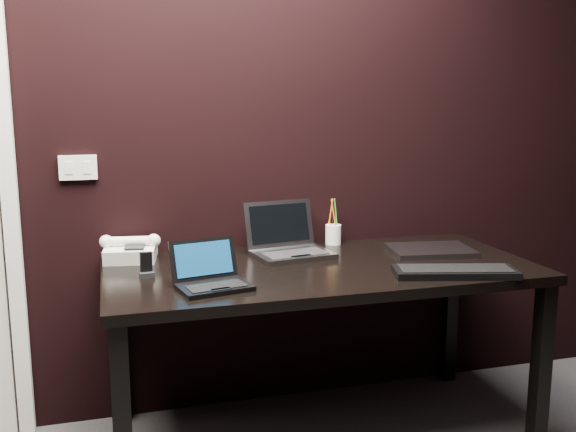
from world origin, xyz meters
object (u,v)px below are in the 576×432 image
object	(u,v)px
ext_keyboard	(455,272)
desk_phone	(131,250)
netbook	(211,279)
closed_laptop	(430,250)
pen_cup	(333,233)
silver_laptop	(289,246)
mobile_phone	(146,268)
desk	(321,284)

from	to	relation	value
ext_keyboard	desk_phone	distance (m)	1.30
netbook	closed_laptop	size ratio (longest dim) A/B	0.75
ext_keyboard	pen_cup	world-z (taller)	pen_cup
desk_phone	pen_cup	size ratio (longest dim) A/B	1.20
ext_keyboard	pen_cup	xyz separation A→B (m)	(-0.26, 0.63, 0.03)
silver_laptop	mobile_phone	bearing A→B (deg)	-163.97
netbook	desk_phone	xyz separation A→B (m)	(-0.26, 0.47, 0.01)
desk	silver_laptop	distance (m)	0.24
silver_laptop	desk_phone	world-z (taller)	silver_laptop
netbook	ext_keyboard	bearing A→B (deg)	-5.96
closed_laptop	netbook	bearing A→B (deg)	-165.92
netbook	desk_phone	bearing A→B (deg)	118.84
desk	desk_phone	distance (m)	0.79
silver_laptop	closed_laptop	world-z (taller)	silver_laptop
desk	ext_keyboard	world-z (taller)	ext_keyboard
desk	mobile_phone	distance (m)	0.69
closed_laptop	pen_cup	size ratio (longest dim) A/B	1.80
ext_keyboard	closed_laptop	distance (m)	0.35
pen_cup	closed_laptop	bearing A→B (deg)	-39.24
closed_laptop	mobile_phone	bearing A→B (deg)	-177.94
desk_phone	mobile_phone	world-z (taller)	desk_phone
silver_laptop	netbook	bearing A→B (deg)	-136.08
closed_laptop	desk_phone	xyz separation A→B (m)	(-1.25, 0.22, 0.03)
desk_phone	pen_cup	world-z (taller)	pen_cup
pen_cup	ext_keyboard	bearing A→B (deg)	-67.25
ext_keyboard	closed_laptop	xyz separation A→B (m)	(0.08, 0.34, -0.00)
mobile_phone	closed_laptop	bearing A→B (deg)	2.06
desk_phone	pen_cup	distance (m)	0.91
closed_laptop	pen_cup	xyz separation A→B (m)	(-0.35, 0.28, 0.04)
netbook	mobile_phone	world-z (taller)	netbook
ext_keyboard	closed_laptop	size ratio (longest dim) A/B	1.28
silver_laptop	ext_keyboard	bearing A→B (deg)	-42.62
desk	desk_phone	bearing A→B (deg)	158.78
mobile_phone	silver_laptop	bearing A→B (deg)	16.03
netbook	desk_phone	size ratio (longest dim) A/B	1.12
desk	silver_laptop	size ratio (longest dim) A/B	4.77
netbook	closed_laptop	distance (m)	1.02
silver_laptop	desk	bearing A→B (deg)	-68.64
mobile_phone	ext_keyboard	bearing A→B (deg)	-15.02
desk	silver_laptop	bearing A→B (deg)	111.36
netbook	closed_laptop	bearing A→B (deg)	14.08
silver_laptop	desk_phone	size ratio (longest dim) A/B	1.41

